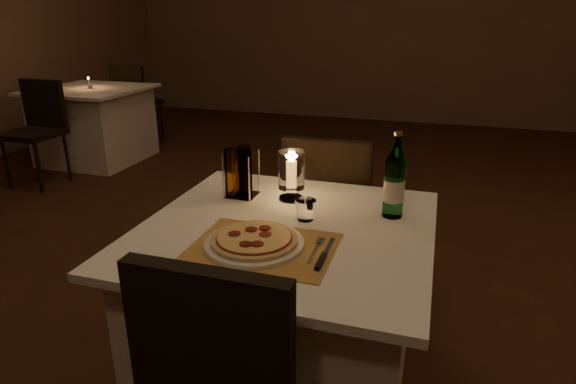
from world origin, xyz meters
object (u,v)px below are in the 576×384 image
(main_table, at_px, (286,314))
(chair_far, at_px, (330,204))
(plate, at_px, (254,243))
(hurricane_candle, at_px, (291,172))
(water_bottle, at_px, (394,183))
(pizza, at_px, (254,239))
(tumbler, at_px, (306,210))
(neighbor_table_left, at_px, (95,125))

(main_table, xyz_separation_m, chair_far, (0.00, 0.71, 0.18))
(plate, relative_size, hurricane_candle, 1.61)
(main_table, xyz_separation_m, water_bottle, (0.34, 0.20, 0.49))
(main_table, height_order, pizza, pizza)
(tumbler, xyz_separation_m, water_bottle, (0.29, 0.13, 0.09))
(pizza, xyz_separation_m, tumbler, (0.10, 0.25, 0.01))
(plate, relative_size, tumbler, 4.23)
(main_table, bearing_deg, neighbor_table_left, 138.21)
(chair_far, height_order, hurricane_candle, hurricane_candle)
(tumbler, bearing_deg, chair_far, 94.40)
(pizza, height_order, hurricane_candle, hurricane_candle)
(plate, distance_m, pizza, 0.02)
(chair_far, height_order, water_bottle, water_bottle)
(chair_far, distance_m, neighbor_table_left, 3.39)
(neighbor_table_left, bearing_deg, water_bottle, -36.30)
(tumbler, distance_m, hurricane_candle, 0.22)
(water_bottle, distance_m, neighbor_table_left, 3.99)
(pizza, bearing_deg, plate, 2.13)
(pizza, bearing_deg, hurricane_candle, 91.04)
(chair_far, distance_m, hurricane_candle, 0.56)
(hurricane_candle, bearing_deg, neighbor_table_left, 140.55)
(main_table, xyz_separation_m, neighbor_table_left, (-2.85, 2.55, 0.00))
(chair_far, relative_size, neighbor_table_left, 0.90)
(plate, xyz_separation_m, hurricane_candle, (-0.01, 0.43, 0.11))
(tumbler, relative_size, neighbor_table_left, 0.08)
(tumbler, bearing_deg, hurricane_candle, 121.30)
(pizza, height_order, water_bottle, water_bottle)
(chair_far, bearing_deg, plate, -93.20)
(main_table, xyz_separation_m, plate, (-0.05, -0.18, 0.38))
(plate, bearing_deg, hurricane_candle, 91.05)
(pizza, height_order, neighbor_table_left, pizza)
(neighbor_table_left, bearing_deg, hurricane_candle, -39.45)
(tumbler, height_order, hurricane_candle, hurricane_candle)
(pizza, bearing_deg, water_bottle, 44.12)
(pizza, distance_m, hurricane_candle, 0.44)
(main_table, xyz_separation_m, tumbler, (0.05, 0.07, 0.40))
(main_table, distance_m, tumbler, 0.41)
(hurricane_candle, relative_size, neighbor_table_left, 0.20)
(pizza, xyz_separation_m, hurricane_candle, (-0.01, 0.43, 0.09))
(plate, xyz_separation_m, pizza, (-0.00, -0.00, 0.02))
(water_bottle, bearing_deg, hurricane_candle, 173.12)
(plate, xyz_separation_m, tumbler, (0.10, 0.25, 0.03))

